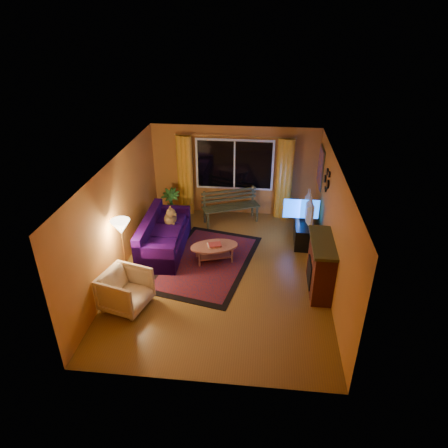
# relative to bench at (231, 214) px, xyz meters

# --- Properties ---
(floor) EXTENTS (4.50, 6.00, 0.02)m
(floor) POSITION_rel_bench_xyz_m (0.04, -2.38, -0.24)
(floor) COLOR brown
(floor) RESTS_ON ground
(ceiling) EXTENTS (4.50, 6.00, 0.02)m
(ceiling) POSITION_rel_bench_xyz_m (0.04, -2.38, 2.28)
(ceiling) COLOR white
(ceiling) RESTS_ON ground
(wall_back) EXTENTS (4.50, 0.02, 2.50)m
(wall_back) POSITION_rel_bench_xyz_m (0.04, 0.63, 1.02)
(wall_back) COLOR #C0742E
(wall_back) RESTS_ON ground
(wall_left) EXTENTS (0.02, 6.00, 2.50)m
(wall_left) POSITION_rel_bench_xyz_m (-2.22, -2.38, 1.02)
(wall_left) COLOR #C0742E
(wall_left) RESTS_ON ground
(wall_right) EXTENTS (0.02, 6.00, 2.50)m
(wall_right) POSITION_rel_bench_xyz_m (2.30, -2.38, 1.02)
(wall_right) COLOR #C0742E
(wall_right) RESTS_ON ground
(window) EXTENTS (2.00, 0.02, 1.30)m
(window) POSITION_rel_bench_xyz_m (0.04, 0.56, 1.22)
(window) COLOR black
(window) RESTS_ON wall_back
(curtain_rod) EXTENTS (3.20, 0.03, 0.03)m
(curtain_rod) POSITION_rel_bench_xyz_m (0.04, 0.52, 2.02)
(curtain_rod) COLOR #BF8C3F
(curtain_rod) RESTS_ON wall_back
(curtain_left) EXTENTS (0.36, 0.36, 2.24)m
(curtain_left) POSITION_rel_bench_xyz_m (-1.31, 0.50, 0.89)
(curtain_left) COLOR gold
(curtain_left) RESTS_ON ground
(curtain_right) EXTENTS (0.36, 0.36, 2.24)m
(curtain_right) POSITION_rel_bench_xyz_m (1.39, 0.50, 0.89)
(curtain_right) COLOR gold
(curtain_right) RESTS_ON ground
(bench) EXTENTS (1.59, 1.01, 0.46)m
(bench) POSITION_rel_bench_xyz_m (0.00, 0.00, 0.00)
(bench) COLOR #34361C
(bench) RESTS_ON ground
(potted_plant) EXTENTS (0.55, 0.55, 0.92)m
(potted_plant) POSITION_rel_bench_xyz_m (-1.63, -0.07, 0.23)
(potted_plant) COLOR #235B1E
(potted_plant) RESTS_ON ground
(sofa) EXTENTS (0.96, 2.16, 0.87)m
(sofa) POSITION_rel_bench_xyz_m (-1.45, -1.60, 0.20)
(sofa) COLOR #1E033E
(sofa) RESTS_ON ground
(dog) EXTENTS (0.43, 0.51, 0.47)m
(dog) POSITION_rel_bench_xyz_m (-1.40, -1.12, 0.43)
(dog) COLOR olive
(dog) RESTS_ON sofa
(armchair) EXTENTS (0.96, 1.00, 0.85)m
(armchair) POSITION_rel_bench_xyz_m (-1.69, -3.74, 0.19)
(armchair) COLOR beige
(armchair) RESTS_ON ground
(floor_lamp) EXTENTS (0.25, 0.25, 1.45)m
(floor_lamp) POSITION_rel_bench_xyz_m (-1.96, -2.90, 0.50)
(floor_lamp) COLOR #BF8C3F
(floor_lamp) RESTS_ON ground
(rug) EXTENTS (2.47, 3.30, 0.02)m
(rug) POSITION_rel_bench_xyz_m (-0.36, -2.05, -0.22)
(rug) COLOR maroon
(rug) RESTS_ON ground
(coffee_table) EXTENTS (1.37, 1.37, 0.40)m
(coffee_table) POSITION_rel_bench_xyz_m (-0.20, -1.93, -0.03)
(coffee_table) COLOR #B46650
(coffee_table) RESTS_ON ground
(tv_console) EXTENTS (0.47, 1.31, 0.54)m
(tv_console) POSITION_rel_bench_xyz_m (1.89, -0.74, 0.04)
(tv_console) COLOR black
(tv_console) RESTS_ON ground
(television) EXTENTS (0.15, 1.08, 0.62)m
(television) POSITION_rel_bench_xyz_m (1.89, -0.74, 0.62)
(television) COLOR black
(television) RESTS_ON tv_console
(fireplace) EXTENTS (0.40, 1.20, 1.10)m
(fireplace) POSITION_rel_bench_xyz_m (2.09, -2.78, 0.32)
(fireplace) COLOR maroon
(fireplace) RESTS_ON ground
(mirror_cluster) EXTENTS (0.06, 0.60, 0.56)m
(mirror_cluster) POSITION_rel_bench_xyz_m (2.25, -1.08, 1.57)
(mirror_cluster) COLOR black
(mirror_cluster) RESTS_ON wall_right
(painting) EXTENTS (0.04, 0.76, 0.96)m
(painting) POSITION_rel_bench_xyz_m (2.26, 0.07, 1.42)
(painting) COLOR #E7570D
(painting) RESTS_ON wall_right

